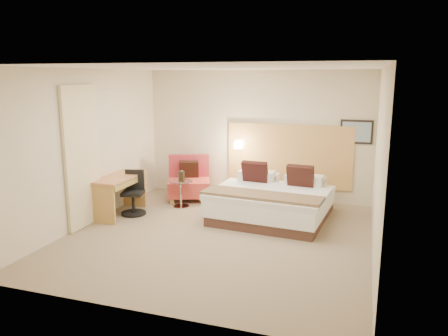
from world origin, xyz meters
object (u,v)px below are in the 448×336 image
(lounge_chair, at_px, (189,182))
(desk_chair, at_px, (134,197))
(desk, at_px, (120,184))
(side_table, at_px, (181,193))
(bed, at_px, (273,201))

(lounge_chair, xyz_separation_m, desk_chair, (-0.59, -1.30, -0.02))
(desk, bearing_deg, lounge_chair, 60.48)
(lounge_chair, distance_m, side_table, 0.62)
(side_table, xyz_separation_m, desk, (-0.88, -0.80, 0.29))
(desk_chair, bearing_deg, lounge_chair, 65.70)
(bed, xyz_separation_m, desk, (-2.76, -0.73, 0.26))
(side_table, relative_size, desk, 0.51)
(side_table, height_order, desk_chair, desk_chair)
(lounge_chair, bearing_deg, desk, -119.52)
(desk_chair, bearing_deg, bed, 13.53)
(side_table, height_order, desk, desk)
(bed, xyz_separation_m, side_table, (-1.88, 0.08, -0.02))
(desk, xyz_separation_m, desk_chair, (0.21, 0.11, -0.24))
(bed, bearing_deg, desk_chair, -166.47)
(side_table, bearing_deg, desk_chair, -134.07)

